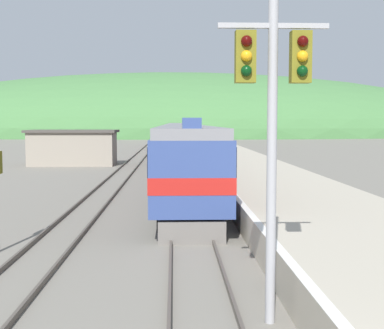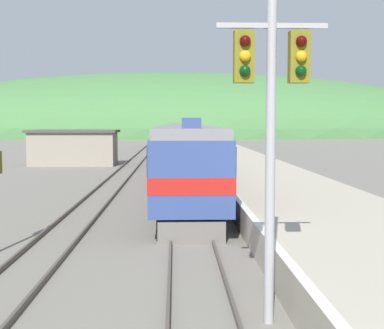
% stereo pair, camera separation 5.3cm
% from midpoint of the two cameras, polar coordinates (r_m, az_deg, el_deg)
% --- Properties ---
extents(track_main, '(1.52, 180.00, 0.16)m').
position_cam_midpoint_polar(track_main, '(75.48, -1.39, 1.50)').
color(track_main, '#4C443D').
rests_on(track_main, ground).
extents(track_siding, '(1.52, 180.00, 0.16)m').
position_cam_midpoint_polar(track_siding, '(75.59, -4.91, 1.49)').
color(track_siding, '#4C443D').
rests_on(track_siding, ground).
extents(platform, '(6.05, 140.00, 1.05)m').
position_cam_midpoint_polar(platform, '(55.75, 3.78, 0.86)').
color(platform, '#B2A893').
rests_on(platform, ground).
extents(distant_hills, '(199.65, 89.84, 38.22)m').
position_cam_midpoint_polar(distant_hills, '(167.96, -1.63, 3.17)').
color(distant_hills, '#477A42').
rests_on(distant_hills, ground).
extents(station_shed, '(8.39, 4.60, 3.36)m').
position_cam_midpoint_polar(station_shed, '(52.13, -12.47, 1.80)').
color(station_shed, gray).
rests_on(station_shed, ground).
extents(express_train_lead_car, '(2.99, 20.17, 4.26)m').
position_cam_midpoint_polar(express_train_lead_car, '(27.58, -0.61, 0.44)').
color(express_train_lead_car, black).
rests_on(express_train_lead_car, ground).
extents(carriage_second, '(2.98, 20.25, 3.90)m').
position_cam_midpoint_polar(carriage_second, '(48.87, -1.15, 2.23)').
color(carriage_second, black).
rests_on(carriage_second, ground).
extents(carriage_third, '(2.98, 20.25, 3.90)m').
position_cam_midpoint_polar(carriage_third, '(69.98, -1.35, 2.94)').
color(carriage_third, black).
rests_on(carriage_third, ground).
extents(carriage_fourth, '(2.98, 20.25, 3.90)m').
position_cam_midpoint_polar(carriage_fourth, '(91.11, -1.47, 3.32)').
color(carriage_fourth, black).
rests_on(carriage_fourth, ground).
extents(signal_mast_main, '(2.20, 0.42, 6.91)m').
position_cam_midpoint_polar(signal_mast_main, '(10.81, 8.58, 6.59)').
color(signal_mast_main, '#9E9EA3').
rests_on(signal_mast_main, ground).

